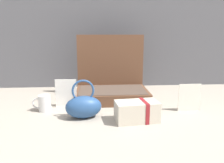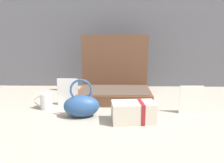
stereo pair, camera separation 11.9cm
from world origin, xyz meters
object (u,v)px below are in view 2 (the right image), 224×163
object	(u,v)px
open_suitcase	(115,85)
info_card_left	(191,100)
teal_pouch_handbag	(81,105)
poster_card_right	(68,92)
cream_toiletry_bag	(134,112)
coffee_mug	(46,101)

from	to	relation	value
open_suitcase	info_card_left	size ratio (longest dim) A/B	2.99
teal_pouch_handbag	poster_card_right	world-z (taller)	teal_pouch_handbag
teal_pouch_handbag	cream_toiletry_bag	world-z (taller)	teal_pouch_handbag
open_suitcase	poster_card_right	world-z (taller)	open_suitcase
info_card_left	open_suitcase	bearing A→B (deg)	144.90
coffee_mug	teal_pouch_handbag	bearing A→B (deg)	-27.69
teal_pouch_handbag	coffee_mug	xyz separation A→B (m)	(-0.23, 0.12, -0.02)
open_suitcase	coffee_mug	distance (m)	0.47
teal_pouch_handbag	info_card_left	world-z (taller)	teal_pouch_handbag
open_suitcase	poster_card_right	size ratio (longest dim) A/B	2.80
open_suitcase	info_card_left	world-z (taller)	open_suitcase
coffee_mug	info_card_left	world-z (taller)	info_card_left
teal_pouch_handbag	cream_toiletry_bag	size ratio (longest dim) A/B	0.91
cream_toiletry_bag	coffee_mug	distance (m)	0.54
cream_toiletry_bag	poster_card_right	world-z (taller)	poster_card_right
open_suitcase	poster_card_right	bearing A→B (deg)	-150.43
coffee_mug	poster_card_right	distance (m)	0.14
poster_card_right	teal_pouch_handbag	bearing A→B (deg)	-57.42
cream_toiletry_bag	open_suitcase	bearing A→B (deg)	103.93
info_card_left	poster_card_right	world-z (taller)	poster_card_right
coffee_mug	info_card_left	distance (m)	0.84
teal_pouch_handbag	coffee_mug	world-z (taller)	teal_pouch_handbag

